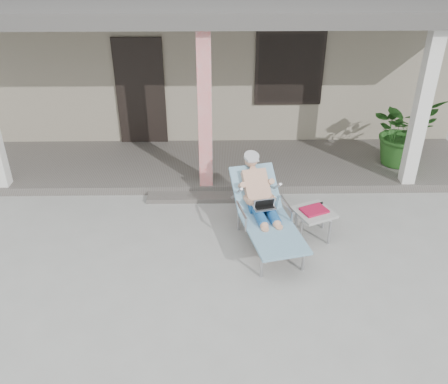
{
  "coord_description": "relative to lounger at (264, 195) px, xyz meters",
  "views": [
    {
      "loc": [
        0.18,
        -5.1,
        4.11
      ],
      "look_at": [
        0.28,
        0.6,
        0.85
      ],
      "focal_mm": 38.0,
      "sensor_mm": 36.0,
      "label": 1
    }
  ],
  "objects": [
    {
      "name": "potted_palm",
      "position": [
        2.74,
        2.17,
        0.07
      ],
      "size": [
        1.45,
        1.37,
        1.29
      ],
      "primitive_type": "imported",
      "rotation": [
        0.0,
        0.0,
        0.39
      ],
      "color": "#26591E",
      "rests_on": "porch_deck"
    },
    {
      "name": "house",
      "position": [
        -0.85,
        5.77,
        0.94
      ],
      "size": [
        10.4,
        5.4,
        3.3
      ],
      "color": "gray",
      "rests_on": "ground"
    },
    {
      "name": "porch_step",
      "position": [
        -0.85,
        1.13,
        -0.69
      ],
      "size": [
        2.0,
        0.3,
        0.07
      ],
      "primitive_type": "cube",
      "color": "#605B56",
      "rests_on": "ground"
    },
    {
      "name": "porch_deck",
      "position": [
        -0.85,
        2.28,
        -0.65
      ],
      "size": [
        10.0,
        2.0,
        0.15
      ],
      "primitive_type": "cube",
      "color": "#605B56",
      "rests_on": "ground"
    },
    {
      "name": "side_table",
      "position": [
        0.75,
        0.02,
        -0.33
      ],
      "size": [
        0.69,
        0.69,
        0.47
      ],
      "rotation": [
        0.0,
        0.0,
        0.42
      ],
      "color": "#A2A29D",
      "rests_on": "ground"
    },
    {
      "name": "ground",
      "position": [
        -0.85,
        -0.72,
        -0.73
      ],
      "size": [
        60.0,
        60.0,
        0.0
      ],
      "primitive_type": "plane",
      "color": "#9E9E99",
      "rests_on": "ground"
    },
    {
      "name": "porch_overhang",
      "position": [
        -0.85,
        2.22,
        2.06
      ],
      "size": [
        10.0,
        2.3,
        2.85
      ],
      "color": "silver",
      "rests_on": "porch_deck"
    },
    {
      "name": "lounger",
      "position": [
        0.0,
        0.0,
        0.0
      ],
      "size": [
        1.06,
        1.88,
        1.18
      ],
      "rotation": [
        0.0,
        0.0,
        0.23
      ],
      "color": "#B7B7BC",
      "rests_on": "ground"
    }
  ]
}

